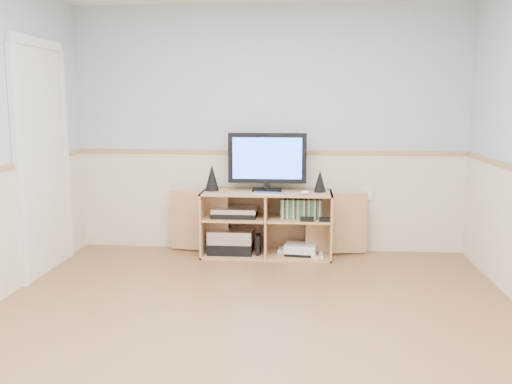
{
  "coord_description": "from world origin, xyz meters",
  "views": [
    {
      "loc": [
        0.35,
        -3.6,
        1.53
      ],
      "look_at": [
        -0.05,
        1.2,
        0.77
      ],
      "focal_mm": 40.0,
      "sensor_mm": 36.0,
      "label": 1
    }
  ],
  "objects_px": {
    "media_cabinet": "(267,222)",
    "game_consoles": "(300,249)",
    "keyboard": "(268,193)",
    "monitor": "(267,160)"
  },
  "relations": [
    {
      "from": "media_cabinet",
      "to": "game_consoles",
      "type": "bearing_deg",
      "value": -11.8
    },
    {
      "from": "monitor",
      "to": "game_consoles",
      "type": "bearing_deg",
      "value": -10.39
    },
    {
      "from": "monitor",
      "to": "keyboard",
      "type": "bearing_deg",
      "value": -83.81
    },
    {
      "from": "monitor",
      "to": "keyboard",
      "type": "height_order",
      "value": "monitor"
    },
    {
      "from": "game_consoles",
      "to": "media_cabinet",
      "type": "bearing_deg",
      "value": 168.2
    },
    {
      "from": "media_cabinet",
      "to": "game_consoles",
      "type": "relative_size",
      "value": 4.42
    },
    {
      "from": "media_cabinet",
      "to": "monitor",
      "type": "distance_m",
      "value": 0.63
    },
    {
      "from": "media_cabinet",
      "to": "game_consoles",
      "type": "distance_m",
      "value": 0.43
    },
    {
      "from": "media_cabinet",
      "to": "keyboard",
      "type": "xyz_separation_m",
      "value": [
        0.02,
        -0.2,
        0.32
      ]
    },
    {
      "from": "media_cabinet",
      "to": "monitor",
      "type": "xyz_separation_m",
      "value": [
        -0.0,
        -0.01,
        0.63
      ]
    }
  ]
}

